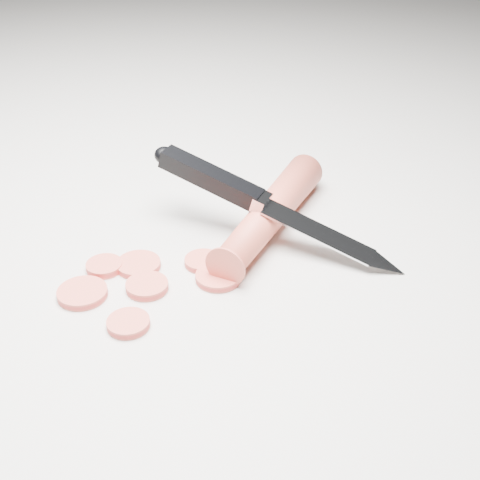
# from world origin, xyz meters

# --- Properties ---
(ground) EXTENTS (2.40, 2.40, 0.00)m
(ground) POSITION_xyz_m (0.00, 0.00, 0.00)
(ground) COLOR beige
(ground) RESTS_ON ground
(carrot) EXTENTS (0.08, 0.19, 0.03)m
(carrot) POSITION_xyz_m (0.08, 0.04, 0.02)
(carrot) COLOR #D44634
(carrot) RESTS_ON ground
(carrot_slice_0) EXTENTS (0.04, 0.04, 0.01)m
(carrot_slice_0) POSITION_xyz_m (-0.06, -0.09, 0.00)
(carrot_slice_0) COLOR #D84C3C
(carrot_slice_0) RESTS_ON ground
(carrot_slice_1) EXTENTS (0.03, 0.03, 0.01)m
(carrot_slice_1) POSITION_xyz_m (-0.05, -0.05, 0.00)
(carrot_slice_1) COLOR #D84C3C
(carrot_slice_1) RESTS_ON ground
(carrot_slice_2) EXTENTS (0.03, 0.03, 0.01)m
(carrot_slice_2) POSITION_xyz_m (0.03, -0.03, 0.00)
(carrot_slice_2) COLOR #D84C3C
(carrot_slice_2) RESTS_ON ground
(carrot_slice_3) EXTENTS (0.04, 0.04, 0.01)m
(carrot_slice_3) POSITION_xyz_m (-0.01, -0.07, 0.00)
(carrot_slice_3) COLOR #D84C3C
(carrot_slice_3) RESTS_ON ground
(carrot_slice_4) EXTENTS (0.04, 0.04, 0.01)m
(carrot_slice_4) POSITION_xyz_m (0.05, -0.05, 0.00)
(carrot_slice_4) COLOR #D84C3C
(carrot_slice_4) RESTS_ON ground
(carrot_slice_5) EXTENTS (0.04, 0.04, 0.01)m
(carrot_slice_5) POSITION_xyz_m (-0.02, -0.04, 0.00)
(carrot_slice_5) COLOR #D84C3C
(carrot_slice_5) RESTS_ON ground
(carrot_slice_6) EXTENTS (0.03, 0.03, 0.01)m
(carrot_slice_6) POSITION_xyz_m (-0.01, -0.12, 0.00)
(carrot_slice_6) COLOR #D84C3C
(carrot_slice_6) RESTS_ON ground
(kitchen_knife) EXTENTS (0.25, 0.09, 0.07)m
(kitchen_knife) POSITION_xyz_m (0.09, 0.02, 0.04)
(kitchen_knife) COLOR #B7BABF
(kitchen_knife) RESTS_ON ground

